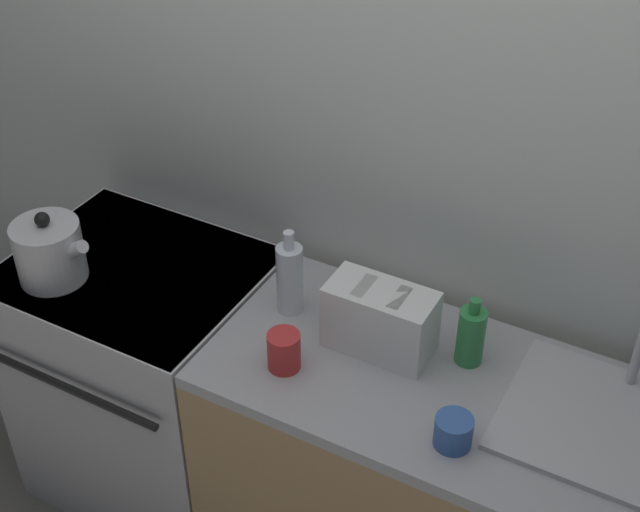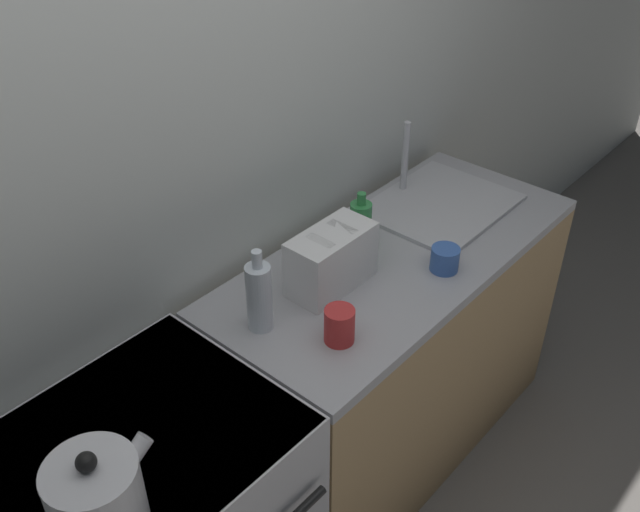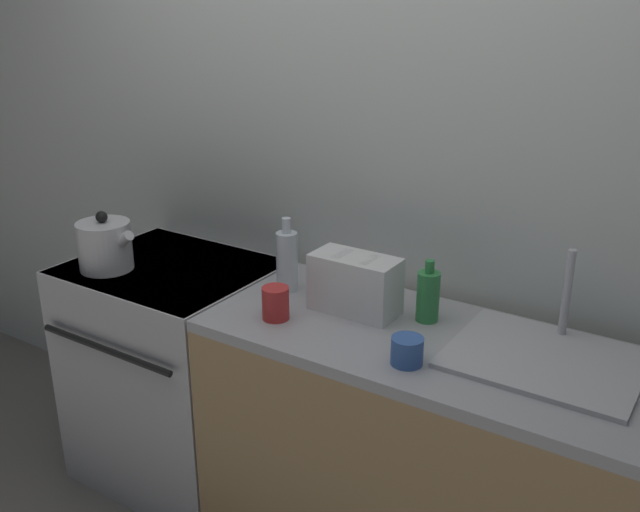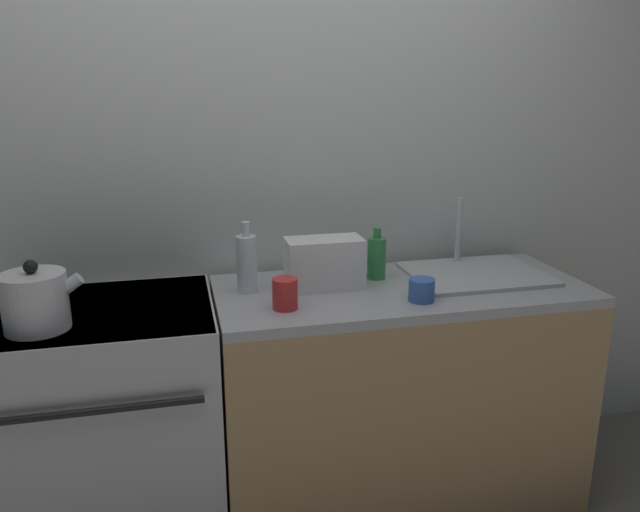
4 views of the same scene
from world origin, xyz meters
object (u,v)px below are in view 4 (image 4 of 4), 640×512
Objects in this scene: kettle at (36,301)px; cup_blue at (422,290)px; bottle_green at (377,257)px; toaster at (324,263)px; bottle_clear at (247,263)px; cup_red at (285,294)px; stove at (114,425)px.

kettle is 1.25m from cup_blue.
bottle_green is at bearing 104.04° from cup_blue.
toaster is 0.28m from bottle_clear.
cup_red is at bearing 0.01° from kettle.
bottle_green reaches higher than cup_blue.
bottle_clear reaches higher than kettle.
bottle_clear reaches higher than cup_red.
cup_blue is (1.25, -0.03, -0.05)m from kettle.
cup_red is at bearing -148.36° from bottle_green.
kettle reaches higher than stove.
cup_blue is (0.29, -0.22, -0.05)m from toaster.
bottle_clear is (-0.28, 0.02, 0.01)m from toaster.
cup_red is at bearing -63.61° from bottle_clear.
cup_blue is at bearing -9.20° from stove.
stove is 3.24× the size of toaster.
bottle_clear reaches higher than stove.
cup_blue is at bearing -1.58° from kettle.
cup_blue is at bearing -22.58° from bottle_clear.
bottle_green is 0.51m from bottle_clear.
bottle_green is at bearing 31.64° from cup_red.
bottle_clear is at bearing 157.42° from cup_blue.
bottle_green is at bearing 16.34° from toaster.
bottle_clear reaches higher than toaster.
cup_blue reaches higher than stove.
bottle_green is 1.90× the size of cup_red.
cup_blue is (0.07, -0.28, -0.04)m from bottle_green.
cup_blue is at bearing -36.44° from toaster.
kettle is 0.88× the size of toaster.
bottle_clear is 0.63m from cup_blue.
toaster is 0.26m from cup_red.
bottle_clear is 2.86× the size of cup_blue.
toaster is at bearing -4.48° from bottle_clear.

